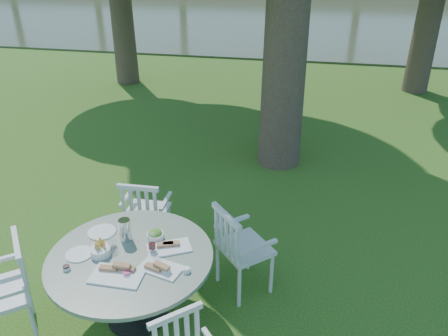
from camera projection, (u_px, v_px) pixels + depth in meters
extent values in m
plane|color=#1C400D|center=(221.00, 238.00, 5.29)|extent=(140.00, 140.00, 0.00)
cylinder|color=black|center=(137.00, 314.00, 4.17)|extent=(0.56, 0.56, 0.04)
cylinder|color=black|center=(134.00, 287.00, 4.01)|extent=(0.12, 0.12, 0.65)
cylinder|color=slate|center=(130.00, 257.00, 3.86)|extent=(1.47, 1.47, 0.04)
cylinder|color=silver|center=(271.00, 274.00, 4.36)|extent=(0.04, 0.04, 0.48)
cylinder|color=silver|center=(248.00, 251.00, 4.68)|extent=(0.04, 0.04, 0.48)
cylinder|color=silver|center=(239.00, 287.00, 4.19)|extent=(0.04, 0.04, 0.48)
cylinder|color=silver|center=(218.00, 262.00, 4.51)|extent=(0.04, 0.04, 0.48)
cube|color=silver|center=(245.00, 248.00, 4.32)|extent=(0.65, 0.66, 0.04)
cube|color=silver|center=(226.00, 236.00, 4.12)|extent=(0.36, 0.39, 0.49)
cylinder|color=silver|center=(170.00, 222.00, 5.19)|extent=(0.04, 0.04, 0.45)
cylinder|color=silver|center=(138.00, 219.00, 5.25)|extent=(0.04, 0.04, 0.45)
cylinder|color=silver|center=(161.00, 240.00, 4.88)|extent=(0.04, 0.04, 0.45)
cylinder|color=silver|center=(127.00, 236.00, 4.94)|extent=(0.04, 0.04, 0.45)
cube|color=silver|center=(147.00, 211.00, 4.95)|extent=(0.47, 0.43, 0.04)
cube|color=silver|center=(139.00, 205.00, 4.68)|extent=(0.46, 0.05, 0.46)
cylinder|color=silver|center=(29.00, 294.00, 4.10)|extent=(0.04, 0.04, 0.49)
cylinder|color=silver|center=(34.00, 326.00, 3.76)|extent=(0.04, 0.04, 0.49)
cube|color=silver|center=(1.00, 294.00, 3.73)|extent=(0.67, 0.67, 0.04)
cube|color=silver|center=(22.00, 266.00, 3.71)|extent=(0.35, 0.41, 0.50)
cube|color=silver|center=(177.00, 335.00, 3.19)|extent=(0.34, 0.31, 0.43)
cube|color=white|center=(117.00, 276.00, 3.60)|extent=(0.43, 0.27, 0.02)
cube|color=white|center=(161.00, 268.00, 3.69)|extent=(0.40, 0.29, 0.01)
cube|color=white|center=(169.00, 248.00, 3.93)|extent=(0.44, 0.37, 0.02)
cylinder|color=white|center=(79.00, 254.00, 3.85)|extent=(0.24, 0.24, 0.01)
cylinder|color=white|center=(102.00, 232.00, 4.15)|extent=(0.27, 0.27, 0.01)
cylinder|color=white|center=(100.00, 251.00, 3.84)|extent=(0.18, 0.18, 0.07)
cylinder|color=white|center=(155.00, 236.00, 4.06)|extent=(0.16, 0.16, 0.05)
cylinder|color=silver|center=(125.00, 230.00, 4.00)|extent=(0.11, 0.11, 0.22)
cylinder|color=white|center=(152.00, 243.00, 3.84)|extent=(0.07, 0.07, 0.20)
cylinder|color=white|center=(113.00, 243.00, 3.91)|extent=(0.07, 0.07, 0.12)
cylinder|color=white|center=(112.00, 247.00, 3.87)|extent=(0.06, 0.06, 0.10)
cylinder|color=white|center=(127.00, 275.00, 3.60)|extent=(0.07, 0.07, 0.03)
cylinder|color=white|center=(166.00, 270.00, 3.65)|extent=(0.08, 0.08, 0.03)
cylinder|color=white|center=(187.00, 270.00, 3.65)|extent=(0.07, 0.07, 0.03)
cylinder|color=white|center=(66.00, 268.00, 3.67)|extent=(0.06, 0.06, 0.03)
cube|color=#323B22|center=(303.00, 4.00, 25.29)|extent=(100.00, 28.00, 0.12)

